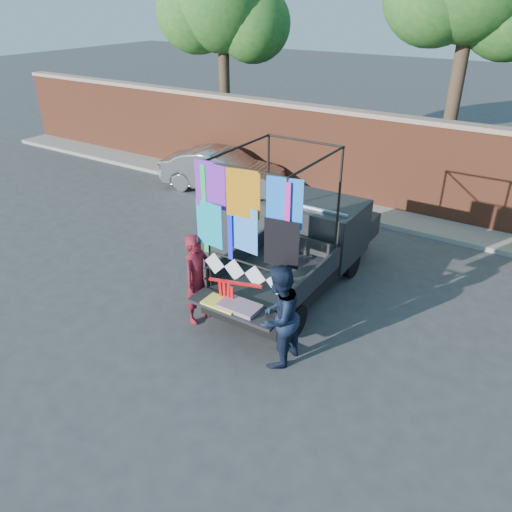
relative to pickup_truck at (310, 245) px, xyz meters
The scene contains 9 objects.
ground 2.49m from the pickup_truck, 86.93° to the right, with size 90.00×90.00×0.00m, color #38383A.
brick_wall 4.67m from the pickup_truck, 88.43° to the left, with size 30.00×0.45×2.61m.
curb 4.00m from the pickup_truck, 88.15° to the left, with size 30.00×1.20×0.12m, color gray.
tree_left 9.61m from the pickup_truck, 137.82° to the left, with size 4.20×3.30×7.05m.
pickup_truck is the anchor object (origin of this frame).
sedan 5.78m from the pickup_truck, 144.66° to the left, with size 1.33×3.81×1.25m, color #A5A9AC.
woman 2.67m from the pickup_truck, 111.85° to the right, with size 0.63×0.41×1.73m, color maroon.
man 2.88m from the pickup_truck, 72.75° to the right, with size 0.86×0.67×1.78m, color #141D33.
streamer_bundle 2.64m from the pickup_truck, 93.79° to the right, with size 0.91×0.31×0.64m.
Camera 1 is at (3.96, -6.06, 5.43)m, focal length 35.00 mm.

